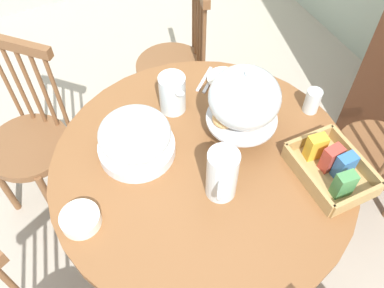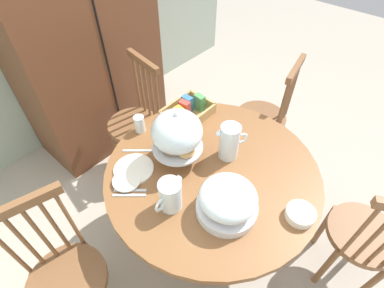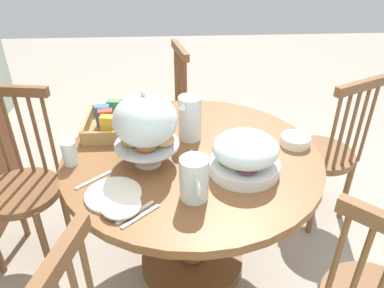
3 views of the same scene
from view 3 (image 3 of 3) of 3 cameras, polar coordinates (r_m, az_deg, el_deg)
The scene contains 17 objects.
ground_plane at distance 2.11m, azimuth 2.01°, elevation -20.42°, with size 10.00×10.00×0.00m, color #A89E8E.
dining_table at distance 1.81m, azimuth 0.00°, elevation -7.21°, with size 1.19×1.19×0.74m.
windsor_chair_near_window at distance 2.33m, azimuth 19.78°, elevation -1.75°, with size 0.44×0.45×0.97m.
windsor_chair_by_cabinet at distance 2.59m, azimuth -4.62°, elevation 3.56°, with size 0.41×0.41×0.97m.
windsor_chair_facing_door at distance 2.13m, azimuth -24.79°, elevation -6.35°, with size 0.40×0.40×0.97m.
pastry_stand_with_dome at distance 1.53m, azimuth -7.26°, elevation 3.22°, with size 0.28×0.28×0.34m.
fruit_platter_covered at distance 1.54m, azimuth 8.25°, elevation -1.63°, with size 0.30×0.30×0.18m.
orange_juice_pitcher at distance 1.38m, azimuth 0.34°, elevation -5.69°, with size 0.19×0.11×0.18m.
milk_pitcher at distance 1.76m, azimuth -0.31°, elevation 3.77°, with size 0.17×0.13×0.22m.
cereal_basket at distance 1.91m, azimuth -12.81°, elevation 3.29°, with size 0.32×0.24×0.12m.
china_plate_large at distance 1.47m, azimuth -12.16°, elevation -7.70°, with size 0.22×0.22×0.01m, color white.
china_plate_small at distance 1.39m, azimuth -10.98°, elevation -9.41°, with size 0.15×0.15×0.01m, color white.
cereal_bowl at distance 1.81m, azimuth 15.78°, elevation 0.55°, with size 0.14×0.14×0.04m, color white.
drinking_glass at distance 1.67m, azimuth -18.52°, elevation -1.35°, with size 0.06×0.06×0.11m, color silver.
table_knife at distance 1.38m, azimuth -8.79°, elevation -10.47°, with size 0.17×0.01×0.01m, color silver.
dinner_fork at distance 1.36m, azimuth -8.01°, elevation -11.09°, with size 0.17×0.01×0.01m, color silver.
soup_spoon at distance 1.57m, azimuth -15.06°, elevation -5.42°, with size 0.17×0.01×0.01m, color silver.
Camera 3 is at (-1.30, 0.15, 1.65)m, focal length 34.23 mm.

